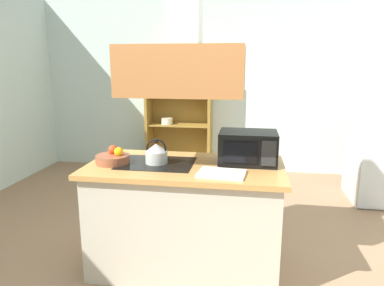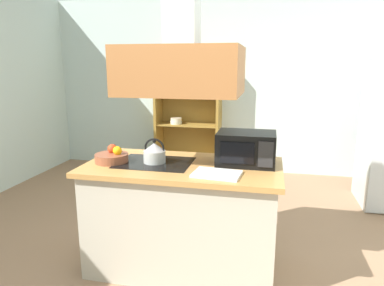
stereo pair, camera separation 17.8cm
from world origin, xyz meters
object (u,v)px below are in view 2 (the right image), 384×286
Objects in this scene: microwave at (246,148)px; cutting_board at (217,174)px; dish_cabinet at (189,119)px; fruit_bowl at (112,157)px; kettle at (154,153)px.

cutting_board is at bearing -118.19° from microwave.
dish_cabinet is 4.09× the size of microwave.
microwave reaches higher than fruit_bowl.
dish_cabinet reaches higher than fruit_bowl.
cutting_board is 0.41m from microwave.
dish_cabinet is 5.54× the size of cutting_board.
microwave is (1.08, -2.61, 0.19)m from dish_cabinet.
kettle reaches higher than fruit_bowl.
cutting_board is at bearing -21.55° from kettle.
cutting_board is at bearing -10.30° from fruit_bowl.
dish_cabinet is 6.93× the size of fruit_bowl.
microwave is at bearing -67.59° from dish_cabinet.
microwave is at bearing 9.58° from fruit_bowl.
dish_cabinet reaches higher than cutting_board.
dish_cabinet is 2.83m from microwave.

